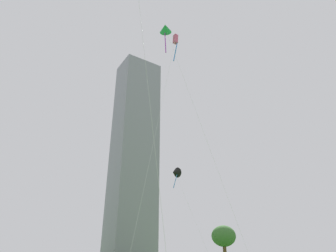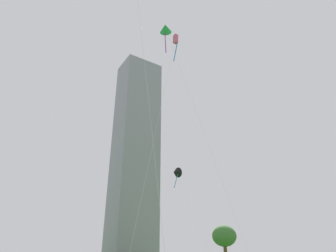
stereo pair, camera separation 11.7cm
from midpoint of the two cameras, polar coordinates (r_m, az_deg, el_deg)
name	(u,v)px [view 2 (the right image)]	position (r m, az deg, el deg)	size (l,w,h in m)	color
kite_flying_0	(175,41)	(38.36, 1.55, 16.30)	(9.59, 7.80, 28.14)	silver
kite_flying_2	(166,29)	(38.08, -0.39, 18.46)	(11.28, 2.36, 28.91)	silver
kite_flying_3	(176,172)	(53.33, 1.62, -9.08)	(4.09, 7.08, 17.66)	silver
park_tree_0	(224,237)	(44.35, 11.03, -20.47)	(3.39, 3.39, 6.63)	brown
distant_highrise_0	(135,153)	(149.87, -6.40, -5.21)	(20.40, 16.33, 106.19)	gray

